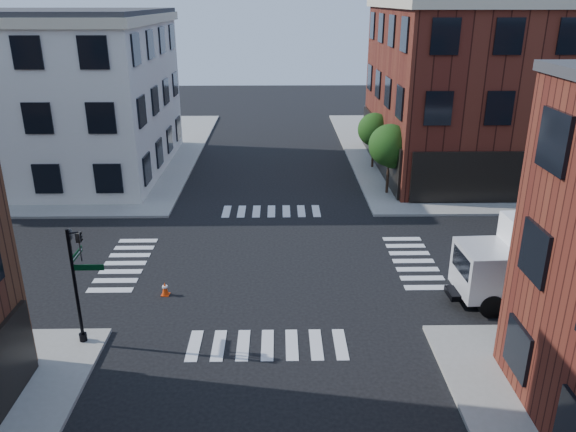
# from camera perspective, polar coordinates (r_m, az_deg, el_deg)

# --- Properties ---
(ground) EXTENTS (120.00, 120.00, 0.00)m
(ground) POSITION_cam_1_polar(r_m,az_deg,el_deg) (27.34, -1.85, -4.72)
(ground) COLOR black
(ground) RESTS_ON ground
(sidewalk_ne) EXTENTS (30.00, 30.00, 0.15)m
(sidewalk_ne) POSITION_cam_1_polar(r_m,az_deg,el_deg) (51.40, 22.74, 6.18)
(sidewalk_ne) COLOR gray
(sidewalk_ne) RESTS_ON ground
(sidewalk_nw) EXTENTS (30.00, 30.00, 0.15)m
(sidewalk_nw) POSITION_cam_1_polar(r_m,az_deg,el_deg) (51.77, -25.58, 5.84)
(sidewalk_nw) COLOR gray
(sidewalk_nw) RESTS_ON ground
(building_ne) EXTENTS (25.00, 16.00, 12.00)m
(building_ne) POSITION_cam_1_polar(r_m,az_deg,el_deg) (45.66, 25.63, 11.68)
(building_ne) COLOR #481812
(building_ne) RESTS_ON ground
(building_nw) EXTENTS (22.00, 16.00, 11.00)m
(building_nw) POSITION_cam_1_polar(r_m,az_deg,el_deg) (45.48, -26.82, 10.82)
(building_nw) COLOR silver
(building_nw) RESTS_ON ground
(tree_near) EXTENTS (2.69, 2.69, 4.49)m
(tree_near) POSITION_cam_1_polar(r_m,az_deg,el_deg) (36.37, 10.38, 6.86)
(tree_near) COLOR black
(tree_near) RESTS_ON ground
(tree_far) EXTENTS (2.43, 2.43, 4.07)m
(tree_far) POSITION_cam_1_polar(r_m,az_deg,el_deg) (42.18, 8.83, 8.51)
(tree_far) COLOR black
(tree_far) RESTS_ON ground
(signal_pole) EXTENTS (1.29, 1.24, 4.60)m
(signal_pole) POSITION_cam_1_polar(r_m,az_deg,el_deg) (21.33, -20.64, -5.48)
(signal_pole) COLOR black
(signal_pole) RESTS_ON ground
(box_truck) EXTENTS (8.20, 2.79, 3.67)m
(box_truck) POSITION_cam_1_polar(r_m,az_deg,el_deg) (25.69, 25.83, -4.06)
(box_truck) COLOR white
(box_truck) RESTS_ON ground
(traffic_cone) EXTENTS (0.37, 0.37, 0.62)m
(traffic_cone) POSITION_cam_1_polar(r_m,az_deg,el_deg) (24.89, -12.38, -7.24)
(traffic_cone) COLOR #ED3C0A
(traffic_cone) RESTS_ON ground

